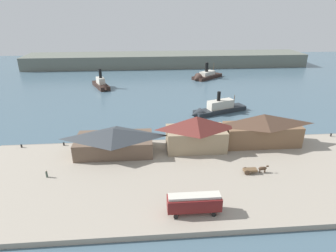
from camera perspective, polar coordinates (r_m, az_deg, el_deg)
name	(u,v)px	position (r m, az deg, el deg)	size (l,w,h in m)	color
ground_plane	(194,137)	(85.74, 5.35, -2.21)	(320.00, 320.00, 0.00)	#476070
quay_promenade	(210,175)	(66.66, 8.55, -9.89)	(110.00, 36.00, 1.20)	#9E9384
seawall_edge	(196,141)	(82.34, 5.78, -2.97)	(110.00, 0.80, 1.00)	gray
ferry_shed_east_terminal	(114,140)	(74.06, -10.90, -2.88)	(20.06, 10.49, 6.77)	brown
ferry_shed_central_terminal	(196,132)	(74.45, 5.74, -1.33)	(15.86, 8.62, 9.27)	#998466
ferry_shed_customs_shed	(262,129)	(80.80, 18.67, -0.61)	(20.92, 7.54, 8.91)	brown
street_tram	(194,202)	(53.50, 5.35, -15.24)	(9.99, 2.96, 4.02)	maroon
horse_cart	(255,169)	(68.15, 17.24, -8.46)	(5.93, 1.53, 1.87)	brown
pedestrian_walking_west	(47,174)	(69.35, -23.52, -8.99)	(0.44, 0.44, 1.76)	#3D4C42
mooring_post_east	(331,135)	(95.85, 30.31, -1.57)	(0.44, 0.44, 0.90)	black
mooring_post_center_west	(21,146)	(86.22, -27.72, -3.63)	(0.44, 0.44, 0.90)	black
mooring_post_center_east	(64,144)	(82.70, -20.50, -3.44)	(0.44, 0.44, 0.90)	black
ferry_approaching_west	(204,76)	(155.92, 7.37, 10.00)	(19.51, 17.76, 10.92)	black
ferry_departing_north	(102,85)	(139.83, -13.37, 8.17)	(10.88, 17.13, 10.40)	black
ferry_moored_west	(215,109)	(105.07, 9.64, 3.43)	(22.83, 12.20, 9.48)	#23282D
far_headland	(167,60)	(189.52, -0.27, 13.38)	(180.00, 24.00, 8.00)	#60665B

